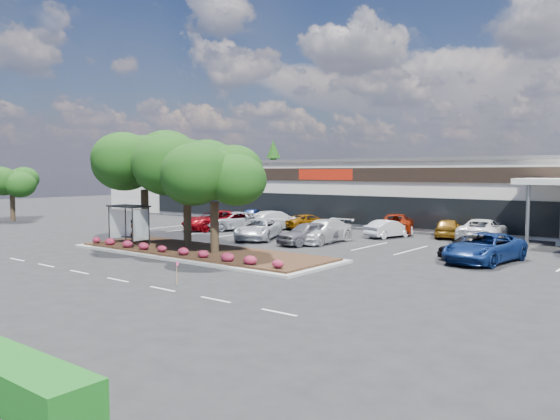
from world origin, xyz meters
The scene contains 28 objects.
ground centered at (0.00, 0.00, 0.00)m, with size 160.00×160.00×0.00m, color black.
retail_store centered at (0.06, 33.91, 3.15)m, with size 80.40×25.20×6.25m.
landscape_island centered at (-2.00, 4.00, 0.12)m, with size 18.00×6.00×0.26m.
lane_markings centered at (-0.14, 10.42, 0.01)m, with size 33.12×20.06×0.01m.
shrub_row centered at (-2.00, 1.90, 0.51)m, with size 17.00×0.80×0.50m, color maroon, non-canonical shape.
bus_shelter centered at (-7.50, 2.95, 2.31)m, with size 2.75×1.55×2.59m.
island_tree_west centered at (-8.00, 4.50, 4.21)m, with size 7.20×7.20×7.89m, color #0B340D, non-canonical shape.
island_tree_mid centered at (-4.50, 5.20, 3.92)m, with size 6.60×6.60×7.32m, color #0B340D, non-canonical shape.
island_tree_east centered at (-0.50, 3.70, 3.51)m, with size 5.80×5.80×6.50m, color #0B340D, non-canonical shape.
hedge_south_east centered at (10.00, -13.50, 0.45)m, with size 6.00×1.30×0.90m, color #154D17.
tree_west_far centered at (-34.00, 8.00, 2.80)m, with size 4.80×4.80×5.61m, color #0B340D, non-canonical shape.
conifer_north_west centered at (-30.00, 46.00, 5.00)m, with size 4.40×4.40×10.00m, color #0B340D.
person_waiting centered at (-7.93, 3.46, 1.07)m, with size 0.59×0.39×1.61m, color #594C47.
survey_stake centered at (3.90, -3.08, 0.69)m, with size 0.07×0.14×1.07m.
car_0 centered at (-11.22, 14.56, 0.84)m, with size 2.78×6.03×1.68m, color maroon.
car_1 centered at (-10.05, 15.47, 0.78)m, with size 2.59×5.63×1.56m, color #AFB3BD.
car_2 centered at (-3.95, 11.75, 0.76)m, with size 2.53×5.49×1.53m, color #AFB3BB.
car_3 centered at (0.84, 13.20, 0.81)m, with size 2.27×5.59×1.62m, color #BDBDBD.
car_4 centered at (0.62, 11.64, 0.80)m, with size 1.88×4.67×1.59m, color #5D5B62.
car_6 centered at (12.70, 11.61, 0.82)m, with size 2.71×5.88×1.63m, color navy.
car_7 centered at (11.55, 12.53, 0.71)m, with size 1.67×4.14×1.41m, color black.
car_9 centered at (-13.32, 21.97, 0.72)m, with size 1.71×4.24×1.45m, color navy.
car_10 centered at (-5.07, 19.98, 0.66)m, with size 2.20×4.78×1.33m, color #6B3B03.
car_11 centered at (-7.16, 17.93, 0.84)m, with size 2.34×5.76×1.67m, color silver.
car_12 centered at (2.27, 21.96, 0.80)m, with size 2.66×5.77×1.60m, color maroon.
car_13 centered at (3.18, 18.86, 0.68)m, with size 1.43×4.10×1.35m, color silver.
car_14 centered at (6.79, 21.61, 0.75)m, with size 1.77×4.40×1.50m, color brown.
car_15 centered at (9.72, 20.62, 0.84)m, with size 2.77×6.02×1.67m, color silver.
Camera 1 is at (22.30, -19.15, 5.04)m, focal length 35.00 mm.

